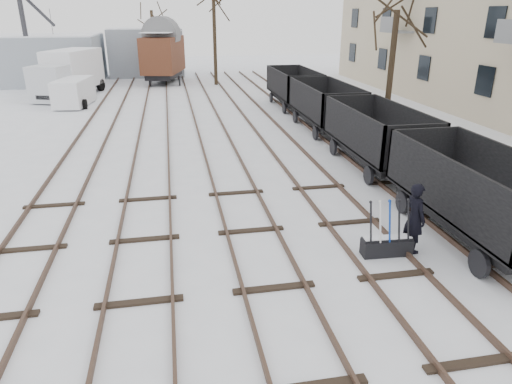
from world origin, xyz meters
TOP-DOWN VIEW (x-y plane):
  - ground at (0.00, 0.00)m, footprint 120.00×120.00m
  - tracks at (-0.00, 13.67)m, footprint 13.90×52.00m
  - shed_left at (-13.00, 36.00)m, footprint 10.00×8.00m
  - shed_right at (-4.00, 40.00)m, footprint 7.00×6.00m
  - ground_frame at (3.23, 1.03)m, footprint 1.32×0.49m
  - worker at (3.98, 1.13)m, footprint 0.58×0.76m
  - freight_wagon_a at (6.00, 1.54)m, footprint 2.38×5.95m
  - freight_wagon_b at (6.00, 7.94)m, footprint 2.38×5.95m
  - freight_wagon_c at (6.00, 14.34)m, footprint 2.38×5.95m
  - freight_wagon_d at (6.00, 20.74)m, footprint 2.38×5.95m
  - box_van_wagon at (-2.40, 33.65)m, footprint 4.24×6.24m
  - lorry at (-9.28, 27.78)m, footprint 3.86×7.65m
  - panel_van at (-8.35, 23.90)m, footprint 2.27×4.25m
  - crane at (-13.11, 32.90)m, footprint 2.10×4.73m
  - tree_near at (9.00, 13.29)m, footprint 0.30×0.30m
  - tree_far_left at (-3.32, 42.00)m, footprint 0.30×0.30m
  - tree_far_right at (2.00, 31.77)m, footprint 0.30×0.30m

SIDE VIEW (x-z plane):
  - ground at x=0.00m, z-range 0.00..0.00m
  - tracks at x=0.00m, z-range -0.01..0.16m
  - ground_frame at x=3.23m, z-range -0.46..1.03m
  - freight_wagon_a at x=6.00m, z-range -0.29..2.15m
  - freight_wagon_b at x=6.00m, z-range -0.29..2.15m
  - freight_wagon_c at x=6.00m, z-range -0.29..2.15m
  - freight_wagon_d at x=6.00m, z-range -0.29..2.15m
  - panel_van at x=-8.35m, z-range 0.04..1.83m
  - worker at x=3.98m, z-range 0.00..1.89m
  - lorry at x=-9.28m, z-range 0.05..3.37m
  - shed_left at x=-13.00m, z-range 0.00..4.10m
  - crane at x=-13.11m, z-range -1.89..6.08m
  - shed_right at x=-4.00m, z-range 0.00..4.50m
  - box_van_wagon at x=-2.40m, z-range 0.36..4.72m
  - tree_near at x=9.00m, z-range 0.00..6.02m
  - tree_far_left at x=-3.32m, z-range 0.00..6.10m
  - tree_far_right at x=2.00m, z-range 0.00..7.90m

